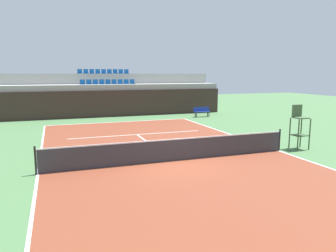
{
  "coord_description": "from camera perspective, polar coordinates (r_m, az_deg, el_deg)",
  "views": [
    {
      "loc": [
        -4.74,
        -12.47,
        3.72
      ],
      "look_at": [
        0.45,
        2.0,
        1.2
      ],
      "focal_mm": 34.13,
      "sensor_mm": 36.0,
      "label": 1
    }
  ],
  "objects": [
    {
      "name": "tennis_net",
      "position": [
        13.72,
        1.05,
        -4.23
      ],
      "size": [
        11.08,
        0.08,
        1.07
      ],
      "color": "black",
      "rests_on": "court_surface"
    },
    {
      "name": "service_line_far",
      "position": [
        19.8,
        -5.55,
        -1.53
      ],
      "size": [
        8.26,
        0.1,
        0.0
      ],
      "primitive_type": "cube",
      "color": "white",
      "rests_on": "court_surface"
    },
    {
      "name": "ground_plane",
      "position": [
        13.84,
        1.04,
        -6.27
      ],
      "size": [
        80.0,
        80.0,
        0.0
      ],
      "primitive_type": "plane",
      "color": "#477042"
    },
    {
      "name": "court_surface",
      "position": [
        13.84,
        1.04,
        -6.25
      ],
      "size": [
        11.0,
        24.0,
        0.01
      ],
      "primitive_type": "cube",
      "color": "brown",
      "rests_on": "ground_plane"
    },
    {
      "name": "seating_row_lower",
      "position": [
        29.7,
        -10.65,
        7.59
      ],
      "size": [
        4.95,
        0.44,
        0.44
      ],
      "color": "#145193",
      "rests_on": "stands_tier_lower"
    },
    {
      "name": "player_bench",
      "position": [
        28.08,
        6.06,
        2.68
      ],
      "size": [
        1.5,
        0.4,
        0.85
      ],
      "color": "navy",
      "rests_on": "ground_plane"
    },
    {
      "name": "seating_row_upper",
      "position": [
        32.07,
        -11.4,
        9.37
      ],
      "size": [
        4.95,
        0.44,
        0.44
      ],
      "color": "#145193",
      "rests_on": "stands_tier_upper"
    },
    {
      "name": "stands_tier_lower",
      "position": [
        29.69,
        -10.54,
        4.65
      ],
      "size": [
        20.78,
        2.4,
        2.79
      ],
      "primitive_type": "cube",
      "color": "#9E9E99",
      "rests_on": "ground_plane"
    },
    {
      "name": "sideline_left",
      "position": [
        13.02,
        -22.23,
        -7.94
      ],
      "size": [
        0.1,
        24.0,
        0.0
      ],
      "primitive_type": "cube",
      "color": "white",
      "rests_on": "court_surface"
    },
    {
      "name": "centre_service_line",
      "position": [
        16.78,
        -2.85,
        -3.47
      ],
      "size": [
        0.1,
        6.4,
        0.0
      ],
      "primitive_type": "cube",
      "color": "white",
      "rests_on": "court_surface"
    },
    {
      "name": "back_wall",
      "position": [
        28.38,
        -10.08,
        3.97
      ],
      "size": [
        20.78,
        0.3,
        2.31
      ],
      "primitive_type": "cube",
      "color": "#33231E",
      "rests_on": "ground_plane"
    },
    {
      "name": "stands_tier_upper",
      "position": [
        32.02,
        -11.26,
        5.81
      ],
      "size": [
        20.78,
        2.4,
        3.74
      ],
      "primitive_type": "cube",
      "color": "#9E9E99",
      "rests_on": "ground_plane"
    },
    {
      "name": "baseline_far",
      "position": [
        25.15,
        -8.67,
        0.72
      ],
      "size": [
        11.0,
        0.1,
        0.0
      ],
      "primitive_type": "cube",
      "color": "white",
      "rests_on": "court_surface"
    },
    {
      "name": "sideline_right",
      "position": [
        16.52,
        19.05,
        -4.18
      ],
      "size": [
        0.1,
        24.0,
        0.0
      ],
      "primitive_type": "cube",
      "color": "white",
      "rests_on": "court_surface"
    },
    {
      "name": "umpire_chair",
      "position": [
        17.15,
        22.41,
        0.1
      ],
      "size": [
        0.76,
        0.66,
        2.2
      ],
      "color": "#334C2D",
      "rests_on": "ground_plane"
    }
  ]
}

